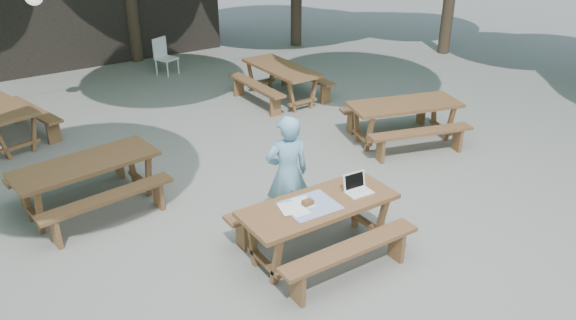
# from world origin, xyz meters

# --- Properties ---
(ground) EXTENTS (80.00, 80.00, 0.00)m
(ground) POSITION_xyz_m (0.00, 0.00, 0.00)
(ground) COLOR slate
(ground) RESTS_ON ground
(pavilion) EXTENTS (6.00, 3.00, 2.80)m
(pavilion) POSITION_xyz_m (0.50, 10.50, 1.40)
(pavilion) COLOR black
(pavilion) RESTS_ON ground
(main_picnic_table) EXTENTS (2.00, 1.58, 0.75)m
(main_picnic_table) POSITION_xyz_m (-0.11, -0.85, 0.39)
(main_picnic_table) COLOR #52321D
(main_picnic_table) RESTS_ON ground
(picnic_table_nw) EXTENTS (2.09, 1.81, 0.75)m
(picnic_table_nw) POSITION_xyz_m (-2.22, 1.89, 0.39)
(picnic_table_nw) COLOR #52321D
(picnic_table_nw) RESTS_ON ground
(picnic_table_ne) EXTENTS (2.26, 2.05, 0.75)m
(picnic_table_ne) POSITION_xyz_m (3.26, 1.15, 0.39)
(picnic_table_ne) COLOR #52321D
(picnic_table_ne) RESTS_ON ground
(picnic_table_far_e) EXTENTS (1.62, 2.02, 0.75)m
(picnic_table_far_e) POSITION_xyz_m (2.60, 4.27, 0.39)
(picnic_table_far_e) COLOR #52321D
(picnic_table_far_e) RESTS_ON ground
(woman) EXTENTS (0.68, 0.53, 1.64)m
(woman) POSITION_xyz_m (-0.09, -0.10, 0.82)
(woman) COLOR #70ADCC
(woman) RESTS_ON ground
(plastic_chair) EXTENTS (0.58, 0.58, 0.90)m
(plastic_chair) POSITION_xyz_m (1.20, 7.39, 0.26)
(plastic_chair) COLOR silver
(plastic_chair) RESTS_ON ground
(laptop) EXTENTS (0.34, 0.28, 0.24)m
(laptop) POSITION_xyz_m (0.46, -0.88, 0.81)
(laptop) COLOR white
(laptop) RESTS_ON main_picnic_table
(tabletop_clutter) EXTENTS (0.74, 0.57, 0.08)m
(tabletop_clutter) POSITION_xyz_m (-0.27, -0.84, 0.76)
(tabletop_clutter) COLOR #344DB2
(tabletop_clutter) RESTS_ON main_picnic_table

